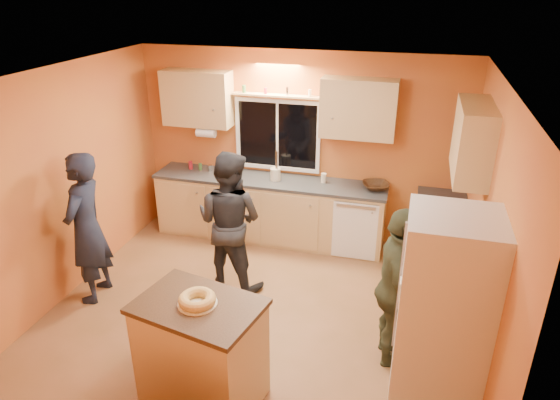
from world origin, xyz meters
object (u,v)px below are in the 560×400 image
(island, at_px, (201,351))
(person_left, at_px, (86,228))
(person_center, at_px, (230,221))
(person_right, at_px, (396,289))
(refrigerator, at_px, (443,314))

(island, xyz_separation_m, person_left, (-1.84, 1.11, 0.38))
(island, height_order, person_left, person_left)
(person_center, xyz_separation_m, person_right, (1.95, -0.83, -0.04))
(refrigerator, distance_m, island, 2.06)
(refrigerator, xyz_separation_m, island, (-1.95, -0.52, -0.40))
(refrigerator, distance_m, person_center, 2.65)
(island, height_order, person_center, person_center)
(island, distance_m, person_right, 1.84)
(island, distance_m, person_center, 1.83)
(refrigerator, bearing_deg, person_right, 133.82)
(island, xyz_separation_m, person_right, (1.56, 0.93, 0.30))
(island, bearing_deg, person_center, 114.40)
(person_right, bearing_deg, person_left, 77.37)
(person_left, bearing_deg, island, 51.81)
(person_center, bearing_deg, island, 112.11)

